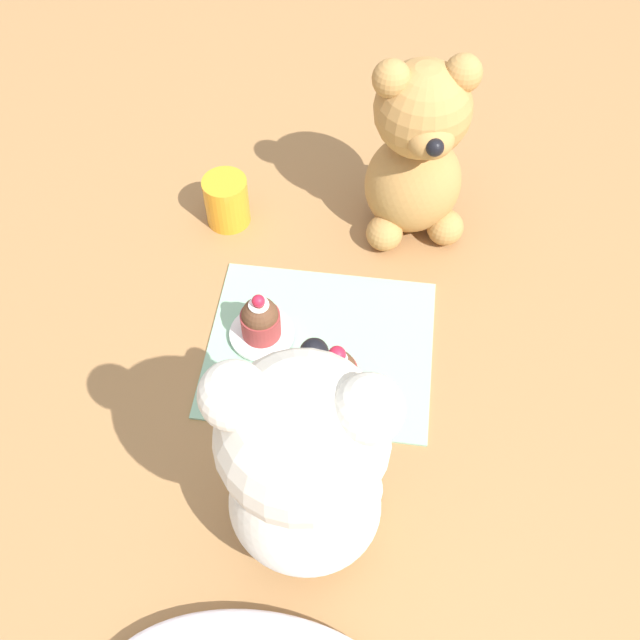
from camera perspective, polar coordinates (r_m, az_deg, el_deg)
ground_plane at (r=0.87m, az=0.00°, el=-2.15°), size 4.00×4.00×0.00m
knitted_placemat at (r=0.87m, az=0.00°, el=-2.04°), size 0.26×0.22×0.01m
teddy_bear_cream at (r=0.64m, az=-1.21°, el=-11.26°), size 0.15×0.16×0.29m
teddy_bear_tan at (r=0.92m, az=7.45°, el=12.47°), size 0.14×0.14×0.25m
cupcake_near_cream_bear at (r=0.82m, az=1.26°, el=-3.97°), size 0.05×0.05×0.07m
saucer_plate at (r=0.88m, az=-4.45°, el=-1.03°), size 0.08×0.08×0.01m
cupcake_near_tan_bear at (r=0.85m, az=-4.57°, el=0.08°), size 0.05×0.05×0.07m
juice_glass at (r=0.99m, az=-7.12°, el=8.99°), size 0.06×0.06×0.07m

